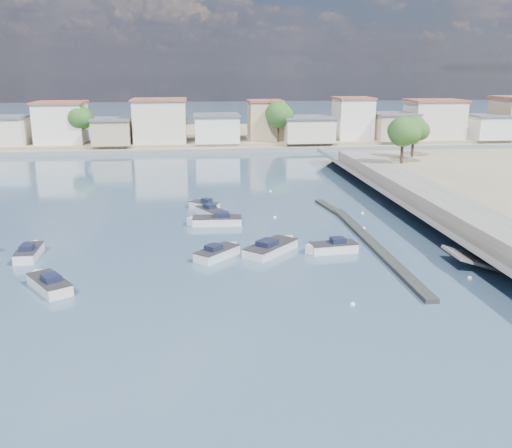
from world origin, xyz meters
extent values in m
plane|color=#314A62|center=(0.00, 40.00, 0.00)|extent=(400.00, 400.00, 0.00)
cube|color=slate|center=(18.50, 13.00, 0.90)|extent=(5.00, 90.00, 1.80)
cube|color=slate|center=(14.15, 13.00, 0.90)|extent=(4.17, 90.00, 2.86)
cube|color=slate|center=(14.00, 4.00, 0.40)|extent=(5.31, 3.50, 1.94)
cube|color=black|center=(7.00, 10.00, 0.17)|extent=(1.00, 26.00, 0.35)
cube|color=black|center=(6.50, 24.00, 0.15)|extent=(2.00, 8.05, 0.30)
cube|color=gray|center=(0.00, 92.00, 0.70)|extent=(160.00, 40.00, 1.40)
cube|color=slate|center=(0.00, 71.00, 0.40)|extent=(160.00, 2.50, 0.80)
cube|color=beige|center=(-44.00, 76.00, 3.90)|extent=(8.00, 8.00, 5.00)
cube|color=#595960|center=(-44.00, 76.00, 6.58)|extent=(8.48, 8.48, 0.35)
cube|color=white|center=(-34.00, 78.00, 5.15)|extent=(9.00, 9.00, 7.50)
cube|color=#99513D|center=(-34.00, 78.00, 9.08)|extent=(9.54, 9.54, 0.35)
cube|color=tan|center=(-24.00, 75.00, 3.65)|extent=(7.00, 8.00, 4.50)
cube|color=#595960|center=(-24.00, 75.00, 6.08)|extent=(7.42, 8.48, 0.35)
cube|color=beige|center=(-15.00, 77.00, 5.40)|extent=(10.00, 9.00, 8.00)
cube|color=#99513D|center=(-15.00, 77.00, 9.58)|extent=(10.60, 9.54, 0.35)
cube|color=white|center=(-4.00, 76.00, 3.90)|extent=(8.50, 8.50, 5.00)
cube|color=#595960|center=(-4.00, 76.00, 6.58)|extent=(9.01, 9.01, 0.35)
cube|color=tan|center=(6.00, 79.00, 5.15)|extent=(6.50, 7.50, 7.50)
cube|color=#99513D|center=(6.00, 79.00, 9.08)|extent=(6.89, 7.95, 0.35)
cube|color=beige|center=(14.00, 75.00, 3.65)|extent=(9.50, 9.00, 4.50)
cube|color=#595960|center=(14.00, 75.00, 6.08)|extent=(10.07, 9.54, 0.35)
cube|color=white|center=(24.00, 78.00, 5.40)|extent=(7.00, 8.00, 8.00)
cube|color=#99513D|center=(24.00, 78.00, 9.58)|extent=(7.42, 8.48, 0.35)
cube|color=tan|center=(32.00, 76.00, 3.90)|extent=(8.00, 9.00, 5.00)
cube|color=#595960|center=(32.00, 76.00, 6.58)|extent=(8.48, 9.54, 0.35)
cube|color=beige|center=(41.00, 77.00, 5.15)|extent=(10.50, 8.50, 7.50)
cube|color=#99513D|center=(41.00, 77.00, 9.08)|extent=(11.13, 9.01, 0.35)
cube|color=white|center=(52.00, 75.00, 3.65)|extent=(7.50, 7.50, 4.50)
cube|color=#595960|center=(52.00, 75.00, 6.08)|extent=(7.95, 7.95, 0.35)
cylinder|color=#38281E|center=(-30.00, 75.00, 3.09)|extent=(0.44, 0.44, 3.38)
sphere|color=#26521B|center=(-30.00, 75.00, 6.43)|extent=(4.80, 4.80, 4.80)
sphere|color=#26521B|center=(-29.10, 74.40, 6.20)|extent=(3.60, 3.60, 3.60)
sphere|color=#26521B|center=(-30.75, 75.45, 6.58)|extent=(3.30, 3.30, 3.30)
cylinder|color=#38281E|center=(-12.00, 78.00, 2.86)|extent=(0.44, 0.44, 2.93)
sphere|color=#26521B|center=(-12.00, 78.00, 5.75)|extent=(4.16, 4.16, 4.16)
sphere|color=#26521B|center=(-11.22, 77.48, 5.56)|extent=(3.12, 3.12, 3.12)
sphere|color=#26521B|center=(-12.65, 78.39, 5.88)|extent=(2.86, 2.86, 2.86)
cylinder|color=#38281E|center=(8.00, 74.00, 3.20)|extent=(0.44, 0.44, 3.60)
sphere|color=#26521B|center=(8.00, 74.00, 6.76)|extent=(5.12, 5.12, 5.12)
sphere|color=#26521B|center=(8.96, 73.36, 6.52)|extent=(3.84, 3.84, 3.84)
sphere|color=#26521B|center=(7.20, 74.48, 6.92)|extent=(3.52, 3.52, 3.52)
cylinder|color=#38281E|center=(24.00, 77.00, 2.97)|extent=(0.44, 0.44, 3.15)
sphere|color=#26521B|center=(24.00, 77.00, 6.09)|extent=(4.48, 4.48, 4.48)
sphere|color=#26521B|center=(24.84, 76.44, 5.88)|extent=(3.36, 3.36, 3.36)
sphere|color=#26521B|center=(23.30, 77.42, 6.23)|extent=(3.08, 3.08, 3.08)
cylinder|color=#38281E|center=(40.00, 76.00, 2.75)|extent=(0.44, 0.44, 2.70)
sphere|color=#26521B|center=(40.00, 76.00, 5.42)|extent=(3.84, 3.84, 3.84)
sphere|color=#26521B|center=(40.72, 75.52, 5.24)|extent=(2.88, 2.88, 2.88)
sphere|color=#26521B|center=(39.40, 76.36, 5.54)|extent=(2.64, 2.64, 2.64)
cylinder|color=#38281E|center=(22.00, 44.00, 3.38)|extent=(0.44, 0.44, 3.15)
sphere|color=#26521B|center=(22.00, 44.00, 6.49)|extent=(4.48, 4.48, 4.48)
sphere|color=#26521B|center=(22.84, 43.44, 6.28)|extent=(3.36, 3.36, 3.36)
sphere|color=#26521B|center=(21.30, 44.42, 6.63)|extent=(3.08, 3.08, 3.08)
cylinder|color=#38281E|center=(26.00, 50.00, 3.26)|extent=(0.44, 0.44, 2.93)
sphere|color=#26521B|center=(26.00, 50.00, 6.15)|extent=(4.16, 4.16, 4.16)
sphere|color=#26521B|center=(26.78, 49.48, 5.96)|extent=(3.12, 3.12, 3.12)
sphere|color=#26521B|center=(25.35, 50.39, 6.29)|extent=(2.86, 2.86, 2.86)
cube|color=silver|center=(-19.46, 2.62, 0.30)|extent=(3.93, 4.73, 1.00)
cube|color=silver|center=(-20.52, 4.24, 0.30)|extent=(1.48, 1.48, 1.00)
cube|color=#262628|center=(-19.46, 2.62, 0.80)|extent=(3.96, 4.75, 0.08)
cube|color=#171C33|center=(-19.22, 2.24, 1.04)|extent=(1.65, 1.73, 0.48)
cube|color=silver|center=(-7.10, 8.38, 0.30)|extent=(4.06, 4.20, 1.00)
cube|color=silver|center=(-5.90, 9.69, 0.30)|extent=(1.24, 1.24, 1.00)
cube|color=#262628|center=(-7.10, 8.38, 0.80)|extent=(4.09, 4.23, 0.08)
cube|color=#171C33|center=(-7.39, 8.07, 1.04)|extent=(1.62, 1.63, 0.48)
cube|color=silver|center=(-6.60, 19.04, 0.30)|extent=(5.07, 2.13, 1.00)
cube|color=silver|center=(-8.75, 19.14, 0.30)|extent=(1.89, 1.89, 1.00)
cube|color=#262628|center=(-6.60, 19.04, 0.80)|extent=(5.07, 2.16, 0.08)
cube|color=#171C33|center=(-6.10, 19.01, 1.04)|extent=(1.55, 1.24, 0.48)
cube|color=silver|center=(3.03, 8.90, 0.30)|extent=(4.22, 2.12, 1.00)
cube|color=silver|center=(1.31, 8.70, 0.30)|extent=(1.65, 1.65, 1.00)
cube|color=#262628|center=(3.03, 8.90, 0.80)|extent=(4.22, 2.15, 0.08)
cube|color=#171C33|center=(3.43, 8.94, 1.04)|extent=(1.33, 1.16, 0.48)
cube|color=silver|center=(-22.88, 10.29, 0.30)|extent=(1.73, 4.17, 1.00)
cube|color=silver|center=(-22.92, 12.06, 0.30)|extent=(1.64, 1.64, 1.00)
cube|color=#262628|center=(-22.88, 10.29, 0.80)|extent=(1.76, 4.18, 0.08)
cube|color=#171C33|center=(-22.87, 9.87, 1.04)|extent=(1.04, 1.26, 0.48)
cube|color=silver|center=(-7.73, 25.82, 0.30)|extent=(3.53, 3.29, 1.00)
cube|color=silver|center=(-8.86, 26.78, 0.30)|extent=(1.05, 1.05, 1.00)
cube|color=#262628|center=(-7.73, 25.82, 0.80)|extent=(3.55, 3.31, 0.08)
cube|color=#171C33|center=(-7.47, 25.60, 1.04)|extent=(1.34, 1.32, 0.48)
cube|color=silver|center=(-7.02, 22.52, 0.30)|extent=(3.51, 4.68, 1.00)
cube|color=silver|center=(-6.14, 20.83, 0.30)|extent=(1.48, 1.48, 1.00)
cube|color=#262628|center=(-7.02, 22.52, 0.80)|extent=(3.54, 4.69, 0.08)
cube|color=#171C33|center=(-7.22, 22.91, 1.04)|extent=(1.53, 1.65, 0.48)
cube|color=silver|center=(-2.41, 9.28, 0.30)|extent=(5.27, 5.47, 1.00)
cube|color=silver|center=(-0.82, 11.00, 0.30)|extent=(1.58, 1.58, 1.00)
cube|color=#262628|center=(-2.41, 9.28, 0.80)|extent=(5.30, 5.50, 0.08)
cube|color=#171C33|center=(-2.78, 8.87, 1.04)|extent=(2.09, 2.10, 0.48)
sphere|color=white|center=(11.79, 1.32, 0.05)|extent=(0.36, 0.36, 0.36)
sphere|color=white|center=(7.84, 15.73, 0.05)|extent=(0.36, 0.36, 0.36)
sphere|color=white|center=(1.54, -2.57, 0.05)|extent=(0.36, 0.36, 0.36)
sphere|color=white|center=(9.48, 21.69, 0.05)|extent=(0.36, 0.36, 0.36)
sphere|color=white|center=(-0.36, 20.97, 0.05)|extent=(0.36, 0.36, 0.36)
sphere|color=white|center=(0.99, 34.31, 0.05)|extent=(0.36, 0.36, 0.36)
camera|label=1|loc=(-8.94, -37.28, 15.49)|focal=40.00mm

